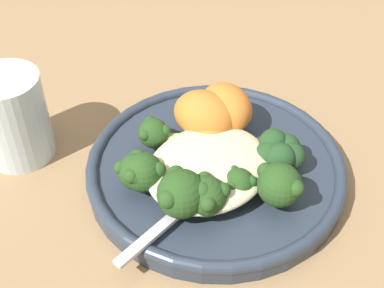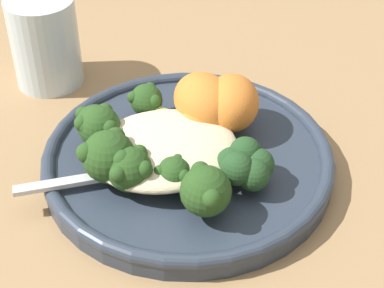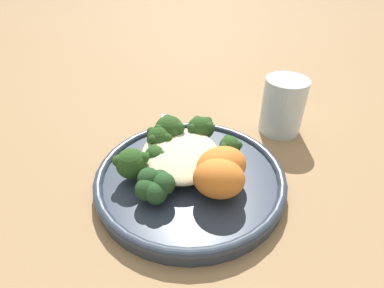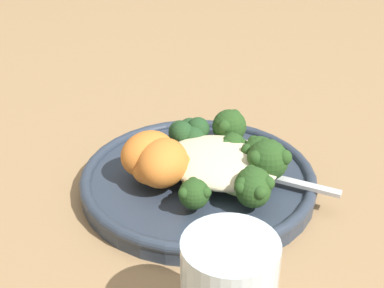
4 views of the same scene
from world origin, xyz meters
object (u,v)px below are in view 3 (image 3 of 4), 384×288
(broccoli_stalk_1, at_px, (201,138))
(sweet_potato_chunk_2, at_px, (219,179))
(kale_tuft, at_px, (155,185))
(sweet_potato_chunk_3, at_px, (213,170))
(water_glass, at_px, (283,106))
(spoon, at_px, (171,141))
(broccoli_stalk_0, at_px, (224,151))
(plate, at_px, (190,177))
(sweet_potato_chunk_1, at_px, (221,166))
(broccoli_stalk_2, at_px, (199,138))
(broccoli_stalk_6, at_px, (148,166))
(broccoli_stalk_4, at_px, (168,146))
(broccoli_stalk_5, at_px, (165,160))
(quinoa_mound, at_px, (181,154))
(sweet_potato_chunk_0, at_px, (224,173))
(broccoli_stalk_3, at_px, (171,134))

(broccoli_stalk_1, distance_m, sweet_potato_chunk_2, 0.09)
(kale_tuft, bearing_deg, sweet_potato_chunk_3, 99.61)
(water_glass, bearing_deg, sweet_potato_chunk_2, -44.84)
(spoon, bearing_deg, sweet_potato_chunk_3, -154.88)
(broccoli_stalk_0, height_order, spoon, broccoli_stalk_0)
(plate, relative_size, sweet_potato_chunk_2, 4.13)
(sweet_potato_chunk_1, bearing_deg, sweet_potato_chunk_3, -100.55)
(sweet_potato_chunk_1, height_order, sweet_potato_chunk_2, same)
(broccoli_stalk_2, height_order, broccoli_stalk_6, broccoli_stalk_6)
(broccoli_stalk_4, xyz_separation_m, broccoli_stalk_5, (0.02, -0.01, -0.00))
(broccoli_stalk_1, xyz_separation_m, broccoli_stalk_6, (0.05, -0.08, 0.00))
(broccoli_stalk_6, distance_m, spoon, 0.07)
(quinoa_mound, relative_size, broccoli_stalk_4, 1.02)
(sweet_potato_chunk_0, bearing_deg, broccoli_stalk_5, -123.29)
(kale_tuft, height_order, spoon, kale_tuft)
(broccoli_stalk_6, bearing_deg, kale_tuft, 112.50)
(plate, bearing_deg, broccoli_stalk_0, 108.35)
(broccoli_stalk_2, distance_m, broccoli_stalk_4, 0.05)
(sweet_potato_chunk_1, distance_m, sweet_potato_chunk_2, 0.02)
(broccoli_stalk_0, xyz_separation_m, kale_tuft, (0.05, -0.09, 0.00))
(kale_tuft, bearing_deg, broccoli_stalk_5, 160.32)
(broccoli_stalk_4, bearing_deg, plate, -177.40)
(sweet_potato_chunk_1, xyz_separation_m, water_glass, (-0.12, 0.13, 0.00))
(sweet_potato_chunk_3, bearing_deg, broccoli_stalk_3, -153.51)
(broccoli_stalk_4, bearing_deg, broccoli_stalk_3, -49.03)
(broccoli_stalk_3, bearing_deg, sweet_potato_chunk_1, -164.91)
(quinoa_mound, height_order, broccoli_stalk_4, broccoli_stalk_4)
(sweet_potato_chunk_3, relative_size, kale_tuft, 1.03)
(plate, distance_m, quinoa_mound, 0.03)
(plate, bearing_deg, broccoli_stalk_6, -90.88)
(broccoli_stalk_1, height_order, broccoli_stalk_2, broccoli_stalk_2)
(broccoli_stalk_0, distance_m, broccoli_stalk_6, 0.10)
(broccoli_stalk_3, bearing_deg, sweet_potato_chunk_3, -169.40)
(sweet_potato_chunk_0, xyz_separation_m, sweet_potato_chunk_2, (0.01, -0.01, 0.01))
(broccoli_stalk_2, xyz_separation_m, broccoli_stalk_5, (0.04, -0.05, -0.00))
(plate, xyz_separation_m, quinoa_mound, (-0.02, -0.01, 0.02))
(broccoli_stalk_4, bearing_deg, broccoli_stalk_6, 112.71)
(broccoli_stalk_6, relative_size, water_glass, 1.38)
(sweet_potato_chunk_1, relative_size, kale_tuft, 1.34)
(plate, distance_m, sweet_potato_chunk_1, 0.05)
(broccoli_stalk_2, xyz_separation_m, water_glass, (-0.05, 0.15, 0.01))
(broccoli_stalk_1, height_order, broccoli_stalk_6, broccoli_stalk_6)
(plate, xyz_separation_m, broccoli_stalk_5, (-0.01, -0.03, 0.02))
(broccoli_stalk_4, distance_m, water_glass, 0.20)
(broccoli_stalk_0, height_order, kale_tuft, kale_tuft)
(broccoli_stalk_4, height_order, sweet_potato_chunk_3, broccoli_stalk_4)
(broccoli_stalk_5, relative_size, water_glass, 0.77)
(broccoli_stalk_2, height_order, broccoli_stalk_5, broccoli_stalk_2)
(sweet_potato_chunk_0, distance_m, sweet_potato_chunk_1, 0.01)
(sweet_potato_chunk_0, relative_size, kale_tuft, 1.07)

